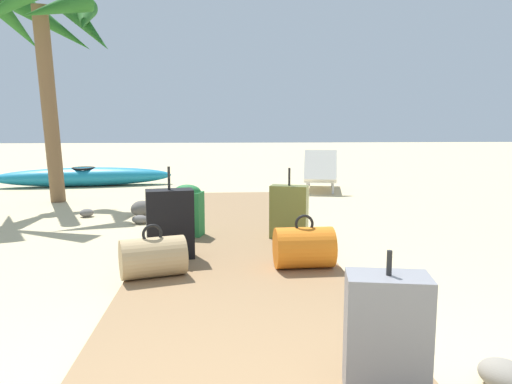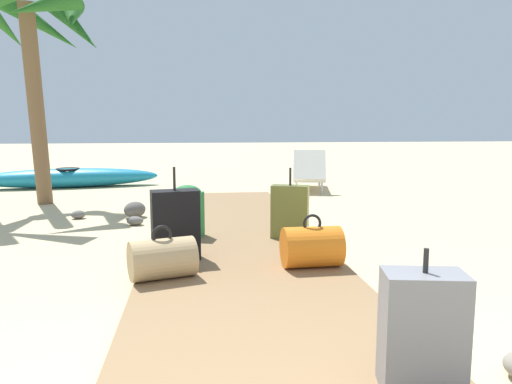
{
  "view_description": "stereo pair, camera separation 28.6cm",
  "coord_description": "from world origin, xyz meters",
  "px_view_note": "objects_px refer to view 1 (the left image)",
  "views": [
    {
      "loc": [
        -0.12,
        -1.26,
        1.3
      ],
      "look_at": [
        0.26,
        4.05,
        0.55
      ],
      "focal_mm": 33.92,
      "sensor_mm": 36.0,
      "label": 1
    },
    {
      "loc": [
        -0.41,
        -1.24,
        1.3
      ],
      "look_at": [
        0.26,
        4.05,
        0.55
      ],
      "focal_mm": 33.92,
      "sensor_mm": 36.0,
      "label": 2
    }
  ],
  "objects_px": {
    "suitcase_olive": "(289,212)",
    "backpack_green": "(188,209)",
    "suitcase_grey": "(386,335)",
    "palm_tree_far_left": "(43,29)",
    "suitcase_black": "(170,224)",
    "duffel_bag_orange": "(304,247)",
    "duffel_bag_tan": "(153,257)",
    "kayak": "(84,177)",
    "lounge_chair": "(320,174)"
  },
  "relations": [
    {
      "from": "suitcase_olive",
      "to": "backpack_green",
      "type": "height_order",
      "value": "suitcase_olive"
    },
    {
      "from": "suitcase_grey",
      "to": "backpack_green",
      "type": "xyz_separation_m",
      "value": [
        -1.11,
        3.26,
        0.02
      ]
    },
    {
      "from": "palm_tree_far_left",
      "to": "suitcase_black",
      "type": "bearing_deg",
      "value": -58.29
    },
    {
      "from": "suitcase_black",
      "to": "duffel_bag_orange",
      "type": "xyz_separation_m",
      "value": [
        1.17,
        -0.39,
        -0.14
      ]
    },
    {
      "from": "duffel_bag_tan",
      "to": "suitcase_olive",
      "type": "bearing_deg",
      "value": 44.34
    },
    {
      "from": "palm_tree_far_left",
      "to": "kayak",
      "type": "bearing_deg",
      "value": 92.63
    },
    {
      "from": "lounge_chair",
      "to": "suitcase_olive",
      "type": "bearing_deg",
      "value": -106.02
    },
    {
      "from": "suitcase_black",
      "to": "lounge_chair",
      "type": "distance_m",
      "value": 5.49
    },
    {
      "from": "suitcase_olive",
      "to": "duffel_bag_orange",
      "type": "distance_m",
      "value": 1.09
    },
    {
      "from": "duffel_bag_orange",
      "to": "kayak",
      "type": "height_order",
      "value": "duffel_bag_orange"
    },
    {
      "from": "suitcase_olive",
      "to": "suitcase_black",
      "type": "bearing_deg",
      "value": -149.75
    },
    {
      "from": "suitcase_olive",
      "to": "duffel_bag_tan",
      "type": "xyz_separation_m",
      "value": [
        -1.27,
        -1.25,
        -0.12
      ]
    },
    {
      "from": "suitcase_grey",
      "to": "lounge_chair",
      "type": "bearing_deg",
      "value": 80.62
    },
    {
      "from": "duffel_bag_tan",
      "to": "suitcase_black",
      "type": "bearing_deg",
      "value": 81.37
    },
    {
      "from": "duffel_bag_tan",
      "to": "duffel_bag_orange",
      "type": "height_order",
      "value": "duffel_bag_orange"
    },
    {
      "from": "suitcase_grey",
      "to": "duffel_bag_tan",
      "type": "distance_m",
      "value": 2.22
    },
    {
      "from": "suitcase_olive",
      "to": "duffel_bag_tan",
      "type": "height_order",
      "value": "suitcase_olive"
    },
    {
      "from": "duffel_bag_orange",
      "to": "suitcase_black",
      "type": "bearing_deg",
      "value": 161.61
    },
    {
      "from": "duffel_bag_tan",
      "to": "suitcase_black",
      "type": "height_order",
      "value": "suitcase_black"
    },
    {
      "from": "suitcase_grey",
      "to": "lounge_chair",
      "type": "xyz_separation_m",
      "value": [
        1.2,
        7.29,
        -0.03
      ]
    },
    {
      "from": "duffel_bag_tan",
      "to": "lounge_chair",
      "type": "bearing_deg",
      "value": 65.57
    },
    {
      "from": "backpack_green",
      "to": "duffel_bag_orange",
      "type": "distance_m",
      "value": 1.68
    },
    {
      "from": "backpack_green",
      "to": "duffel_bag_orange",
      "type": "xyz_separation_m",
      "value": [
        1.07,
        -1.29,
        -0.12
      ]
    },
    {
      "from": "suitcase_black",
      "to": "duffel_bag_orange",
      "type": "bearing_deg",
      "value": -18.39
    },
    {
      "from": "suitcase_grey",
      "to": "duffel_bag_orange",
      "type": "distance_m",
      "value": 1.97
    },
    {
      "from": "suitcase_olive",
      "to": "kayak",
      "type": "xyz_separation_m",
      "value": [
        -3.61,
        5.31,
        -0.17
      ]
    },
    {
      "from": "suitcase_olive",
      "to": "lounge_chair",
      "type": "bearing_deg",
      "value": 73.98
    },
    {
      "from": "backpack_green",
      "to": "kayak",
      "type": "bearing_deg",
      "value": 116.31
    },
    {
      "from": "suitcase_black",
      "to": "lounge_chair",
      "type": "relative_size",
      "value": 0.53
    },
    {
      "from": "suitcase_grey",
      "to": "suitcase_black",
      "type": "xyz_separation_m",
      "value": [
        -1.21,
        2.35,
        0.04
      ]
    },
    {
      "from": "suitcase_grey",
      "to": "palm_tree_far_left",
      "type": "xyz_separation_m",
      "value": [
        -3.53,
        6.11,
        2.43
      ]
    },
    {
      "from": "duffel_bag_orange",
      "to": "lounge_chair",
      "type": "height_order",
      "value": "lounge_chair"
    },
    {
      "from": "backpack_green",
      "to": "palm_tree_far_left",
      "type": "relative_size",
      "value": 0.16
    },
    {
      "from": "backpack_green",
      "to": "kayak",
      "type": "height_order",
      "value": "backpack_green"
    },
    {
      "from": "duffel_bag_tan",
      "to": "lounge_chair",
      "type": "distance_m",
      "value": 6.03
    },
    {
      "from": "backpack_green",
      "to": "palm_tree_far_left",
      "type": "bearing_deg",
      "value": 130.34
    },
    {
      "from": "suitcase_grey",
      "to": "palm_tree_far_left",
      "type": "distance_m",
      "value": 7.46
    },
    {
      "from": "suitcase_olive",
      "to": "kayak",
      "type": "height_order",
      "value": "suitcase_olive"
    },
    {
      "from": "suitcase_black",
      "to": "backpack_green",
      "type": "bearing_deg",
      "value": 83.76
    },
    {
      "from": "suitcase_grey",
      "to": "duffel_bag_orange",
      "type": "height_order",
      "value": "suitcase_grey"
    },
    {
      "from": "suitcase_grey",
      "to": "duffel_bag_tan",
      "type": "height_order",
      "value": "suitcase_grey"
    },
    {
      "from": "suitcase_olive",
      "to": "backpack_green",
      "type": "relative_size",
      "value": 1.34
    },
    {
      "from": "backpack_green",
      "to": "lounge_chair",
      "type": "bearing_deg",
      "value": 60.18
    },
    {
      "from": "suitcase_black",
      "to": "duffel_bag_orange",
      "type": "relative_size",
      "value": 1.66
    },
    {
      "from": "duffel_bag_orange",
      "to": "lounge_chair",
      "type": "distance_m",
      "value": 5.47
    },
    {
      "from": "duffel_bag_tan",
      "to": "backpack_green",
      "type": "xyz_separation_m",
      "value": [
        0.18,
        1.46,
        0.13
      ]
    },
    {
      "from": "duffel_bag_orange",
      "to": "lounge_chair",
      "type": "bearing_deg",
      "value": 76.89
    },
    {
      "from": "duffel_bag_orange",
      "to": "lounge_chair",
      "type": "xyz_separation_m",
      "value": [
        1.24,
        5.32,
        0.07
      ]
    },
    {
      "from": "backpack_green",
      "to": "lounge_chair",
      "type": "height_order",
      "value": "lounge_chair"
    },
    {
      "from": "kayak",
      "to": "suitcase_grey",
      "type": "bearing_deg",
      "value": -66.53
    }
  ]
}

